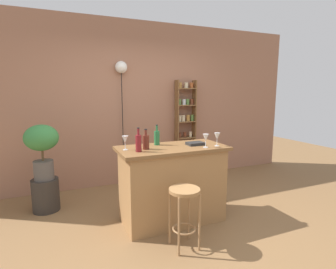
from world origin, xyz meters
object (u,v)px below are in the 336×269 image
object	(u,v)px
wine_glass_right	(125,140)
cookbook	(195,144)
bottle_soda_blue	(146,142)
bar_stool	(184,204)
bottle_wine_red	(139,143)
potted_plant	(42,145)
pendant_globe_light	(121,69)
wine_glass_left	(217,137)
wine_glass_center	(206,138)
bottle_spirits_clear	(157,137)
spice_shelf	(185,128)
plant_stool	(46,195)

from	to	relation	value
wine_glass_right	cookbook	world-z (taller)	wine_glass_right
bottle_soda_blue	cookbook	size ratio (longest dim) A/B	1.14
bar_stool	cookbook	bearing A→B (deg)	53.22
wine_glass_right	bottle_soda_blue	bearing A→B (deg)	-13.94
bottle_wine_red	cookbook	distance (m)	0.78
potted_plant	pendant_globe_light	size ratio (longest dim) A/B	0.35
cookbook	potted_plant	bearing A→B (deg)	152.17
wine_glass_left	cookbook	size ratio (longest dim) A/B	0.78
wine_glass_center	potted_plant	bearing A→B (deg)	148.56
bottle_spirits_clear	bar_stool	bearing A→B (deg)	-89.76
spice_shelf	wine_glass_center	size ratio (longest dim) A/B	11.09
spice_shelf	potted_plant	distance (m)	2.48
plant_stool	spice_shelf	bearing A→B (deg)	13.39
wine_glass_right	pendant_globe_light	distance (m)	1.78
wine_glass_center	wine_glass_right	world-z (taller)	same
spice_shelf	bottle_spirits_clear	distance (m)	1.70
bar_stool	wine_glass_center	world-z (taller)	wine_glass_center
bar_stool	bottle_wine_red	size ratio (longest dim) A/B	2.35
potted_plant	bottle_spirits_clear	size ratio (longest dim) A/B	2.88
bar_stool	bottle_spirits_clear	size ratio (longest dim) A/B	2.49
potted_plant	bottle_soda_blue	size ratio (longest dim) A/B	3.10
plant_stool	cookbook	world-z (taller)	cookbook
bar_stool	bottle_soda_blue	world-z (taller)	bottle_soda_blue
potted_plant	wine_glass_center	xyz separation A→B (m)	(1.83, -1.12, 0.15)
bar_stool	bottle_wine_red	world-z (taller)	bottle_wine_red
potted_plant	spice_shelf	bearing A→B (deg)	13.39
bottle_soda_blue	bottle_wine_red	xyz separation A→B (m)	(-0.12, -0.09, 0.01)
bottle_soda_blue	bottle_spirits_clear	size ratio (longest dim) A/B	0.93
plant_stool	wine_glass_right	bearing A→B (deg)	-43.99
potted_plant	bar_stool	bearing A→B (deg)	-48.55
potted_plant	bottle_spirits_clear	xyz separation A→B (m)	(1.35, -0.75, 0.13)
wine_glass_center	wine_glass_right	distance (m)	0.95
wine_glass_left	cookbook	distance (m)	0.29
bar_stool	potted_plant	bearing A→B (deg)	131.45
plant_stool	potted_plant	size ratio (longest dim) A/B	0.60
bottle_soda_blue	bar_stool	bearing A→B (deg)	-70.50
potted_plant	wine_glass_right	bearing A→B (deg)	-43.99
bottle_soda_blue	cookbook	bearing A→B (deg)	-0.25
spice_shelf	bar_stool	bearing A→B (deg)	-116.84
spice_shelf	wine_glass_left	bearing A→B (deg)	-103.62
wine_glass_left	wine_glass_center	world-z (taller)	same
plant_stool	pendant_globe_light	xyz separation A→B (m)	(1.24, 0.62, 1.75)
plant_stool	bottle_wine_red	world-z (taller)	bottle_wine_red
bar_stool	cookbook	size ratio (longest dim) A/B	3.06
wine_glass_left	pendant_globe_light	distance (m)	2.08
wine_glass_left	pendant_globe_light	xyz separation A→B (m)	(-0.77, 1.71, 0.91)
bar_stool	spice_shelf	size ratio (longest dim) A/B	0.35
bottle_wine_red	cookbook	world-z (taller)	bottle_wine_red
plant_stool	bottle_soda_blue	world-z (taller)	bottle_soda_blue
bottle_soda_blue	pendant_globe_light	bearing A→B (deg)	86.34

